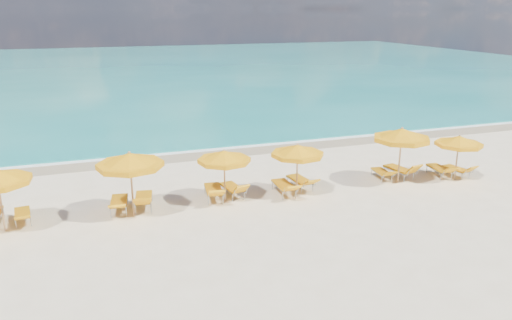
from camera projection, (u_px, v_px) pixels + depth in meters
name	position (u px, v px, depth m)	size (l,w,h in m)	color
ground_plane	(268.00, 198.00, 20.43)	(120.00, 120.00, 0.00)	beige
ocean	(138.00, 69.00, 63.87)	(120.00, 80.00, 0.30)	#167F78
wet_sand_band	(221.00, 151.00, 27.13)	(120.00, 2.60, 0.01)	tan
foam_line	(217.00, 148.00, 27.85)	(120.00, 1.20, 0.03)	white
whitecap_near	(99.00, 123.00, 33.95)	(14.00, 0.36, 0.05)	white
whitecap_far	(259.00, 95.00, 44.64)	(18.00, 0.30, 0.05)	white
umbrella_2	(130.00, 161.00, 18.13)	(2.76, 2.76, 2.50)	tan
umbrella_3	(224.00, 157.00, 19.65)	(2.49, 2.49, 2.15)	tan
umbrella_4	(297.00, 151.00, 20.31)	(2.61, 2.61, 2.21)	tan
umbrella_5	(402.00, 135.00, 21.72)	(2.87, 2.87, 2.52)	tan
umbrella_6	(459.00, 141.00, 22.15)	(2.36, 2.36, 2.10)	tan
lounger_1_right	(23.00, 217.00, 18.06)	(0.72, 1.72, 0.62)	#A5A8AD
lounger_2_left	(119.00, 206.00, 19.03)	(0.86, 2.01, 0.74)	#A5A8AD
lounger_2_right	(144.00, 202.00, 19.35)	(0.93, 2.01, 0.84)	#A5A8AD
lounger_3_left	(214.00, 194.00, 20.23)	(0.90, 2.05, 0.83)	#A5A8AD
lounger_3_right	(233.00, 191.00, 20.57)	(0.85, 1.84, 0.83)	#A5A8AD
lounger_4_left	(284.00, 189.00, 20.78)	(0.69, 1.98, 0.78)	#A5A8AD
lounger_4_right	(300.00, 184.00, 21.45)	(0.82, 1.95, 0.77)	#A5A8AD
lounger_5_left	(382.00, 175.00, 22.67)	(0.69, 1.67, 0.67)	#A5A8AD
lounger_5_right	(400.00, 173.00, 22.85)	(0.94, 1.94, 0.91)	#A5A8AD
lounger_6_left	(440.00, 172.00, 23.03)	(0.79, 1.87, 0.77)	#A5A8AD
lounger_6_right	(457.00, 172.00, 23.09)	(0.78, 1.68, 0.74)	#A5A8AD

